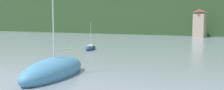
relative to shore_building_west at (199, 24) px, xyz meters
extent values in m
cube|color=#264223|center=(0.00, 36.63, 5.45)|extent=(352.00, 60.90, 19.24)
cube|color=gray|center=(0.00, 0.00, -0.67)|extent=(3.17, 3.63, 6.99)
pyramid|color=brown|center=(0.00, 0.00, 3.85)|extent=(3.33, 3.81, 1.11)
ellipsoid|color=navy|center=(-8.23, -45.54, -3.95)|extent=(2.33, 4.21, 0.99)
cylinder|color=#B7B7BC|center=(-8.23, -45.54, -1.70)|extent=(0.05, 0.05, 3.95)
cylinder|color=#ADADB2|center=(-7.99, -46.26, -3.20)|extent=(0.51, 1.46, 0.04)
cube|color=silver|center=(-8.23, -45.54, -3.48)|extent=(1.01, 1.41, 0.38)
ellipsoid|color=teal|center=(0.80, -63.70, -3.67)|extent=(4.10, 8.46, 2.21)
cylinder|color=#B7B7BC|center=(0.80, -63.70, 0.97)|extent=(0.10, 0.10, 8.06)
cylinder|color=#ADADB2|center=(0.53, -62.21, -2.09)|extent=(0.64, 2.99, 0.09)
camera|label=1|loc=(14.76, -78.53, 0.23)|focal=39.87mm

